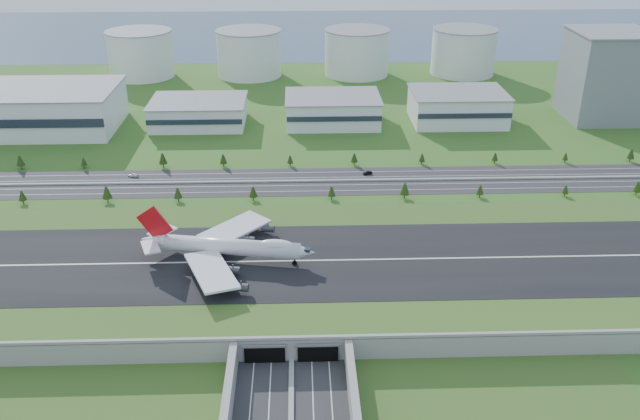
{
  "coord_description": "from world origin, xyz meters",
  "views": [
    {
      "loc": [
        3.49,
        -224.93,
        138.81
      ],
      "look_at": [
        11.93,
        35.0,
        12.74
      ],
      "focal_mm": 38.0,
      "sensor_mm": 36.0,
      "label": 1
    }
  ],
  "objects_px": {
    "car_5": "(368,173)",
    "car_7": "(133,175)",
    "office_tower": "(606,76)",
    "boeing_747": "(227,246)",
    "fuel_tank_a": "(141,54)"
  },
  "relations": [
    {
      "from": "car_5",
      "to": "car_7",
      "type": "xyz_separation_m",
      "value": [
        -123.11,
        1.03,
        -0.03
      ]
    },
    {
      "from": "office_tower",
      "to": "boeing_747",
      "type": "height_order",
      "value": "office_tower"
    },
    {
      "from": "office_tower",
      "to": "fuel_tank_a",
      "type": "bearing_deg",
      "value": 160.23
    },
    {
      "from": "car_7",
      "to": "fuel_tank_a",
      "type": "bearing_deg",
      "value": -157.99
    },
    {
      "from": "fuel_tank_a",
      "to": "car_7",
      "type": "height_order",
      "value": "fuel_tank_a"
    },
    {
      "from": "boeing_747",
      "to": "car_7",
      "type": "bearing_deg",
      "value": 129.91
    },
    {
      "from": "office_tower",
      "to": "car_5",
      "type": "relative_size",
      "value": 11.15
    },
    {
      "from": "fuel_tank_a",
      "to": "car_5",
      "type": "height_order",
      "value": "fuel_tank_a"
    },
    {
      "from": "fuel_tank_a",
      "to": "car_7",
      "type": "xyz_separation_m",
      "value": [
        36.17,
        -205.57,
        -16.6
      ]
    },
    {
      "from": "car_7",
      "to": "boeing_747",
      "type": "bearing_deg",
      "value": 42.04
    },
    {
      "from": "office_tower",
      "to": "fuel_tank_a",
      "type": "relative_size",
      "value": 1.1
    },
    {
      "from": "office_tower",
      "to": "car_5",
      "type": "xyz_separation_m",
      "value": [
        -160.73,
        -91.6,
        -26.57
      ]
    },
    {
      "from": "fuel_tank_a",
      "to": "car_5",
      "type": "distance_m",
      "value": 261.39
    },
    {
      "from": "fuel_tank_a",
      "to": "car_7",
      "type": "relative_size",
      "value": 9.28
    },
    {
      "from": "car_7",
      "to": "office_tower",
      "type": "bearing_deg",
      "value": 119.73
    }
  ]
}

